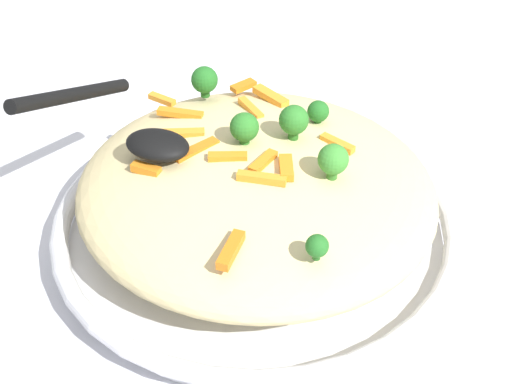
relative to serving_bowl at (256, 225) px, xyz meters
name	(u,v)px	position (x,y,z in m)	size (l,w,h in m)	color
ground_plane	(256,241)	(0.00, 0.00, -0.02)	(2.40, 2.40, 0.00)	silver
serving_bowl	(256,225)	(0.00, 0.00, 0.00)	(0.36, 0.36, 0.04)	silver
pasta_mound	(256,188)	(0.00, 0.00, 0.04)	(0.31, 0.30, 0.07)	#DBC689
carrot_piece_0	(263,163)	(-0.01, 0.01, 0.08)	(0.03, 0.01, 0.01)	orange
carrot_piece_1	(228,157)	(0.02, 0.01, 0.08)	(0.03, 0.01, 0.01)	orange
carrot_piece_2	(182,133)	(0.07, -0.01, 0.08)	(0.04, 0.01, 0.01)	orange
carrot_piece_3	(251,109)	(0.03, -0.07, 0.07)	(0.04, 0.01, 0.01)	orange
carrot_piece_4	(196,150)	(0.05, 0.01, 0.08)	(0.04, 0.01, 0.01)	orange
carrot_piece_5	(231,250)	(-0.02, 0.11, 0.07)	(0.04, 0.01, 0.01)	orange
carrot_piece_6	(262,178)	(-0.02, 0.03, 0.08)	(0.04, 0.01, 0.01)	orange
carrot_piece_7	(162,99)	(0.12, -0.06, 0.07)	(0.03, 0.01, 0.01)	orange
carrot_piece_8	(146,169)	(0.08, 0.05, 0.07)	(0.03, 0.01, 0.01)	orange
carrot_piece_9	(337,144)	(-0.06, -0.05, 0.08)	(0.03, 0.01, 0.01)	orange
carrot_piece_10	(286,168)	(-0.03, 0.01, 0.08)	(0.03, 0.01, 0.01)	orange
carrot_piece_11	(180,113)	(0.09, -0.04, 0.07)	(0.04, 0.01, 0.01)	orange
carrot_piece_12	(243,86)	(0.06, -0.11, 0.07)	(0.03, 0.01, 0.01)	orange
carrot_piece_13	(271,96)	(0.03, -0.10, 0.07)	(0.04, 0.01, 0.01)	orange
broccoli_floret_0	(205,80)	(0.09, -0.08, 0.09)	(0.03, 0.03, 0.03)	#205B1C
broccoli_floret_1	(317,246)	(-0.08, 0.09, 0.08)	(0.02, 0.02, 0.02)	#205B1C
broccoli_floret_2	(244,128)	(0.02, -0.02, 0.09)	(0.03, 0.03, 0.03)	#296820
broccoli_floret_3	(294,120)	(-0.02, -0.04, 0.09)	(0.03, 0.03, 0.03)	#296820
broccoli_floret_4	(334,158)	(-0.07, 0.00, 0.09)	(0.03, 0.03, 0.03)	#377928
broccoli_floret_5	(318,112)	(-0.03, -0.08, 0.08)	(0.02, 0.02, 0.02)	#205B1C
serving_spoon	(127,126)	(0.11, 0.03, 0.10)	(0.11, 0.16, 0.08)	black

